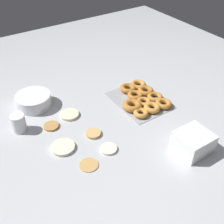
{
  "coord_description": "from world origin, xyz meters",
  "views": [
    {
      "loc": [
        -0.97,
        0.57,
        0.99
      ],
      "look_at": [
        0.05,
        -0.1,
        0.04
      ],
      "focal_mm": 45.0,
      "sensor_mm": 36.0,
      "label": 1
    }
  ],
  "objects_px": {
    "pancake_0": "(51,126)",
    "batter_bowl": "(33,100)",
    "pancake_3": "(63,147)",
    "pancake_5": "(89,165)",
    "donut_tray": "(142,98)",
    "container_stack": "(193,142)",
    "paper_cup": "(19,123)",
    "pancake_2": "(69,115)",
    "pancake_4": "(93,133)",
    "pancake_1": "(109,149)"
  },
  "relations": [
    {
      "from": "pancake_3",
      "to": "pancake_5",
      "type": "bearing_deg",
      "value": -162.44
    },
    {
      "from": "pancake_1",
      "to": "container_stack",
      "type": "xyz_separation_m",
      "value": [
        -0.22,
        -0.34,
        0.04
      ]
    },
    {
      "from": "donut_tray",
      "to": "paper_cup",
      "type": "distance_m",
      "value": 0.72
    },
    {
      "from": "pancake_3",
      "to": "donut_tray",
      "type": "xyz_separation_m",
      "value": [
        0.1,
        -0.57,
        0.01
      ]
    },
    {
      "from": "pancake_0",
      "to": "pancake_5",
      "type": "distance_m",
      "value": 0.35
    },
    {
      "from": "batter_bowl",
      "to": "paper_cup",
      "type": "bearing_deg",
      "value": 139.32
    },
    {
      "from": "pancake_3",
      "to": "batter_bowl",
      "type": "distance_m",
      "value": 0.42
    },
    {
      "from": "pancake_4",
      "to": "donut_tray",
      "type": "xyz_separation_m",
      "value": [
        0.1,
        -0.4,
        0.01
      ]
    },
    {
      "from": "pancake_0",
      "to": "pancake_2",
      "type": "height_order",
      "value": "pancake_2"
    },
    {
      "from": "pancake_5",
      "to": "paper_cup",
      "type": "bearing_deg",
      "value": 23.83
    },
    {
      "from": "pancake_2",
      "to": "pancake_0",
      "type": "bearing_deg",
      "value": 104.66
    },
    {
      "from": "pancake_3",
      "to": "batter_bowl",
      "type": "xyz_separation_m",
      "value": [
        0.41,
        -0.01,
        0.03
      ]
    },
    {
      "from": "pancake_1",
      "to": "pancake_2",
      "type": "relative_size",
      "value": 0.78
    },
    {
      "from": "pancake_3",
      "to": "pancake_5",
      "type": "height_order",
      "value": "pancake_3"
    },
    {
      "from": "batter_bowl",
      "to": "container_stack",
      "type": "xyz_separation_m",
      "value": [
        -0.77,
        -0.51,
        0.01
      ]
    },
    {
      "from": "pancake_2",
      "to": "pancake_5",
      "type": "bearing_deg",
      "value": 166.51
    },
    {
      "from": "donut_tray",
      "to": "batter_bowl",
      "type": "xyz_separation_m",
      "value": [
        0.31,
        0.56,
        0.02
      ]
    },
    {
      "from": "pancake_5",
      "to": "batter_bowl",
      "type": "distance_m",
      "value": 0.58
    },
    {
      "from": "batter_bowl",
      "to": "container_stack",
      "type": "bearing_deg",
      "value": -146.46
    },
    {
      "from": "donut_tray",
      "to": "pancake_5",
      "type": "bearing_deg",
      "value": 117.18
    },
    {
      "from": "donut_tray",
      "to": "pancake_4",
      "type": "bearing_deg",
      "value": 103.76
    },
    {
      "from": "pancake_0",
      "to": "donut_tray",
      "type": "xyz_separation_m",
      "value": [
        -0.08,
        -0.55,
        0.01
      ]
    },
    {
      "from": "pancake_3",
      "to": "paper_cup",
      "type": "relative_size",
      "value": 1.2
    },
    {
      "from": "pancake_0",
      "to": "batter_bowl",
      "type": "xyz_separation_m",
      "value": [
        0.23,
        0.0,
        0.03
      ]
    },
    {
      "from": "batter_bowl",
      "to": "pancake_5",
      "type": "bearing_deg",
      "value": -176.12
    },
    {
      "from": "pancake_0",
      "to": "pancake_1",
      "type": "bearing_deg",
      "value": -152.21
    },
    {
      "from": "pancake_2",
      "to": "pancake_5",
      "type": "relative_size",
      "value": 1.19
    },
    {
      "from": "pancake_4",
      "to": "container_stack",
      "type": "bearing_deg",
      "value": -135.98
    },
    {
      "from": "donut_tray",
      "to": "batter_bowl",
      "type": "distance_m",
      "value": 0.64
    },
    {
      "from": "batter_bowl",
      "to": "paper_cup",
      "type": "xyz_separation_m",
      "value": [
        -0.17,
        0.14,
        0.01
      ]
    },
    {
      "from": "pancake_2",
      "to": "pancake_3",
      "type": "height_order",
      "value": "pancake_3"
    },
    {
      "from": "pancake_3",
      "to": "pancake_5",
      "type": "relative_size",
      "value": 1.32
    },
    {
      "from": "pancake_0",
      "to": "donut_tray",
      "type": "height_order",
      "value": "donut_tray"
    },
    {
      "from": "pancake_5",
      "to": "paper_cup",
      "type": "relative_size",
      "value": 0.91
    },
    {
      "from": "paper_cup",
      "to": "batter_bowl",
      "type": "bearing_deg",
      "value": -40.68
    },
    {
      "from": "pancake_3",
      "to": "donut_tray",
      "type": "height_order",
      "value": "donut_tray"
    },
    {
      "from": "pancake_1",
      "to": "pancake_4",
      "type": "xyz_separation_m",
      "value": [
        0.14,
        0.01,
        0.0
      ]
    },
    {
      "from": "pancake_1",
      "to": "pancake_5",
      "type": "relative_size",
      "value": 0.93
    },
    {
      "from": "pancake_2",
      "to": "batter_bowl",
      "type": "bearing_deg",
      "value": 33.15
    },
    {
      "from": "pancake_2",
      "to": "paper_cup",
      "type": "distance_m",
      "value": 0.28
    },
    {
      "from": "paper_cup",
      "to": "pancake_3",
      "type": "bearing_deg",
      "value": -152.33
    },
    {
      "from": "container_stack",
      "to": "paper_cup",
      "type": "height_order",
      "value": "container_stack"
    },
    {
      "from": "pancake_4",
      "to": "pancake_2",
      "type": "bearing_deg",
      "value": 8.71
    },
    {
      "from": "donut_tray",
      "to": "batter_bowl",
      "type": "bearing_deg",
      "value": 60.83
    },
    {
      "from": "pancake_0",
      "to": "pancake_3",
      "type": "relative_size",
      "value": 0.7
    },
    {
      "from": "pancake_2",
      "to": "batter_bowl",
      "type": "distance_m",
      "value": 0.24
    },
    {
      "from": "pancake_3",
      "to": "pancake_4",
      "type": "xyz_separation_m",
      "value": [
        0.01,
        -0.17,
        -0.0
      ]
    },
    {
      "from": "donut_tray",
      "to": "pancake_0",
      "type": "bearing_deg",
      "value": 81.82
    },
    {
      "from": "pancake_1",
      "to": "pancake_4",
      "type": "height_order",
      "value": "pancake_4"
    },
    {
      "from": "pancake_5",
      "to": "container_stack",
      "type": "height_order",
      "value": "container_stack"
    }
  ]
}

